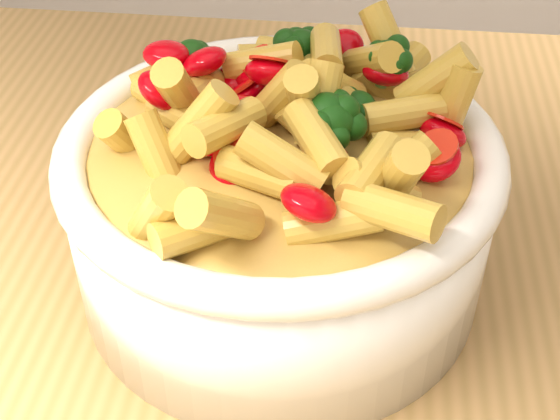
# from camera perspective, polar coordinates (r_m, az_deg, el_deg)

# --- Properties ---
(table) EXTENTS (1.20, 0.80, 0.90)m
(table) POSITION_cam_1_polar(r_m,az_deg,el_deg) (0.58, 8.79, -14.51)
(table) COLOR #AF814B
(table) RESTS_ON ground
(serving_bowl) EXTENTS (0.26, 0.26, 0.11)m
(serving_bowl) POSITION_cam_1_polar(r_m,az_deg,el_deg) (0.48, -0.00, 0.13)
(serving_bowl) COLOR white
(serving_bowl) RESTS_ON table
(pasta_salad) EXTENTS (0.21, 0.21, 0.05)m
(pasta_salad) POSITION_cam_1_polar(r_m,az_deg,el_deg) (0.44, 0.00, 7.23)
(pasta_salad) COLOR #E1C347
(pasta_salad) RESTS_ON serving_bowl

